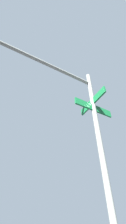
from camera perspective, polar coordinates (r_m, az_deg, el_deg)
The scene contains 1 object.
traffic_signal_near at distance 3.44m, azimuth -7.32°, elevation 6.88°, with size 2.68×2.65×5.28m.
Camera 1 is at (-7.56, -4.36, 1.22)m, focal length 25.34 mm.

